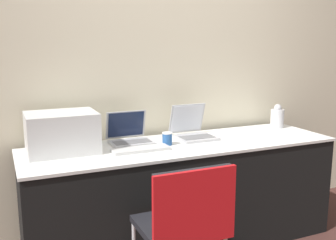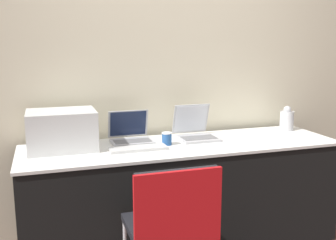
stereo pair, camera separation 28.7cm
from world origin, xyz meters
TOP-DOWN VIEW (x-y plane):
  - wall_back at (0.00, 0.76)m, footprint 8.00×0.05m
  - table at (0.00, 0.33)m, footprint 2.35×0.68m
  - printer at (-0.86, 0.44)m, footprint 0.46×0.35m
  - laptop_left at (-0.35, 0.51)m, footprint 0.31×0.27m
  - laptop_right at (0.16, 0.47)m, footprint 0.29×0.33m
  - external_keyboard at (-0.35, 0.26)m, footprint 0.40×0.14m
  - coffee_cup at (-0.12, 0.34)m, footprint 0.08×0.08m
  - metal_pitcher at (1.01, 0.51)m, footprint 0.12×0.12m
  - chair at (-0.32, -0.38)m, footprint 0.48×0.43m

SIDE VIEW (x-z plane):
  - table at x=0.00m, z-range 0.00..0.79m
  - chair at x=-0.32m, z-range 0.13..1.00m
  - external_keyboard at x=-0.35m, z-range 0.79..0.81m
  - coffee_cup at x=-0.12m, z-range 0.79..0.89m
  - laptop_left at x=-0.35m, z-range 0.73..0.96m
  - laptop_right at x=0.16m, z-range 0.72..0.98m
  - metal_pitcher at x=1.01m, z-range 0.78..0.99m
  - printer at x=-0.86m, z-range 0.80..1.08m
  - wall_back at x=0.00m, z-range 0.00..2.60m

